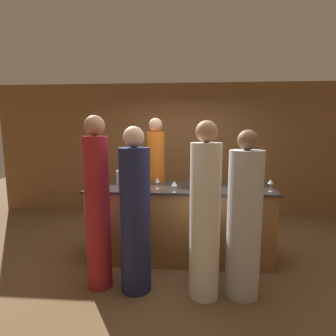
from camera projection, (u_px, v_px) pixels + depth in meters
name	position (u px, v px, depth m)	size (l,w,h in m)	color
ground_plane	(179.00, 256.00, 3.83)	(14.00, 14.00, 0.00)	brown
back_wall	(182.00, 151.00, 5.59)	(8.00, 0.06, 2.80)	brown
bar_counter	(179.00, 222.00, 3.75)	(2.56, 0.80, 1.04)	brown
bartender	(156.00, 180.00, 4.52)	(0.29, 0.29, 2.04)	orange
guest_0	(135.00, 216.00, 2.93)	(0.34, 0.34, 1.87)	#1E234C
guest_1	(244.00, 221.00, 2.84)	(0.37, 0.37, 1.83)	#B2B2B7
guest_2	(205.00, 217.00, 2.81)	(0.33, 0.33, 1.93)	silver
guest_3	(98.00, 207.00, 2.98)	(0.28, 0.28, 1.99)	maroon
wine_bottle_0	(235.00, 179.00, 3.58)	(0.07, 0.07, 0.32)	#19381E
ice_bucket	(123.00, 178.00, 3.76)	(0.21, 0.21, 0.22)	silver
wine_glass_0	(146.00, 180.00, 3.50)	(0.07, 0.07, 0.17)	silver
wine_glass_1	(174.00, 184.00, 3.32)	(0.08, 0.08, 0.15)	silver
wine_glass_2	(105.00, 180.00, 3.45)	(0.06, 0.06, 0.18)	silver
wine_glass_3	(157.00, 180.00, 3.51)	(0.06, 0.06, 0.16)	silver
wine_glass_4	(134.00, 183.00, 3.35)	(0.08, 0.08, 0.16)	silver
wine_glass_5	(271.00, 182.00, 3.36)	(0.07, 0.07, 0.16)	silver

